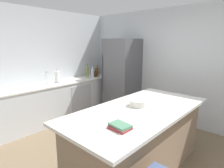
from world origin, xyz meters
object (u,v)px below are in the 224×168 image
paper_towel_roll (57,77)px  wine_bottle (102,70)px  sink_faucet (46,77)px  syrup_bottle (95,73)px  kitchen_island (138,139)px  refrigerator (122,77)px  soda_bottle (93,73)px  mixing_bowl (138,103)px  gin_bottle (97,71)px  vinegar_bottle (105,71)px  olive_oil_bottle (87,72)px  cookbook_stack (120,127)px  whiskey_bottle (97,72)px

paper_towel_roll → wine_bottle: bearing=87.2°
sink_faucet → syrup_bottle: sink_faucet is taller
kitchen_island → refrigerator: bearing=135.8°
paper_towel_roll → soda_bottle: (0.08, 1.04, -0.01)m
wine_bottle → syrup_bottle: wine_bottle is taller
refrigerator → paper_towel_roll: 1.61m
refrigerator → mixing_bowl: 2.19m
sink_faucet → gin_bottle: sink_faucet is taller
vinegar_bottle → olive_oil_bottle: olive_oil_bottle is taller
soda_bottle → cookbook_stack: 3.28m
olive_oil_bottle → soda_bottle: bearing=43.2°
paper_towel_roll → syrup_bottle: paper_towel_roll is taller
vinegar_bottle → cookbook_stack: 3.56m
soda_bottle → mixing_bowl: (2.34, -1.21, -0.06)m
wine_bottle → syrup_bottle: 0.29m
refrigerator → mixing_bowl: size_ratio=7.65×
gin_bottle → whiskey_bottle: whiskey_bottle is taller
whiskey_bottle → cookbook_stack: size_ratio=1.28×
refrigerator → olive_oil_bottle: refrigerator is taller
syrup_bottle → soda_bottle: 0.11m
vinegar_bottle → gin_bottle: size_ratio=0.97×
whiskey_bottle → sink_faucet: bearing=-93.3°
syrup_bottle → soda_bottle: (0.01, -0.10, 0.03)m
sink_faucet → gin_bottle: 1.58m
soda_bottle → olive_oil_bottle: olive_oil_bottle is taller
sink_faucet → wine_bottle: wine_bottle is taller
paper_towel_roll → soda_bottle: soda_bottle is taller
vinegar_bottle → syrup_bottle: (-0.04, -0.37, -0.03)m
kitchen_island → soda_bottle: bearing=152.1°
sink_faucet → soda_bottle: 1.30m
syrup_bottle → refrigerator: bearing=15.3°
refrigerator → gin_bottle: (-0.90, -0.03, 0.06)m
syrup_bottle → soda_bottle: soda_bottle is taller
vinegar_bottle → gin_bottle: bearing=-129.5°
kitchen_island → vinegar_bottle: 3.02m
kitchen_island → gin_bottle: 3.04m
gin_bottle → wine_bottle: bearing=43.2°
refrigerator → whiskey_bottle: bearing=-171.4°
kitchen_island → vinegar_bottle: bearing=143.8°
sink_faucet → cookbook_stack: 2.82m
gin_bottle → syrup_bottle: (0.12, -0.18, -0.03)m
mixing_bowl → wine_bottle: bearing=145.9°
cookbook_stack → mixing_bowl: bearing=111.2°
vinegar_bottle → gin_bottle: gin_bottle is taller
wine_bottle → soda_bottle: bearing=-87.9°
mixing_bowl → vinegar_bottle: bearing=144.0°
paper_towel_roll → syrup_bottle: (0.08, 1.15, -0.04)m
whiskey_bottle → mixing_bowl: whiskey_bottle is taller
paper_towel_roll → vinegar_bottle: 1.52m
kitchen_island → whiskey_bottle: whiskey_bottle is taller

